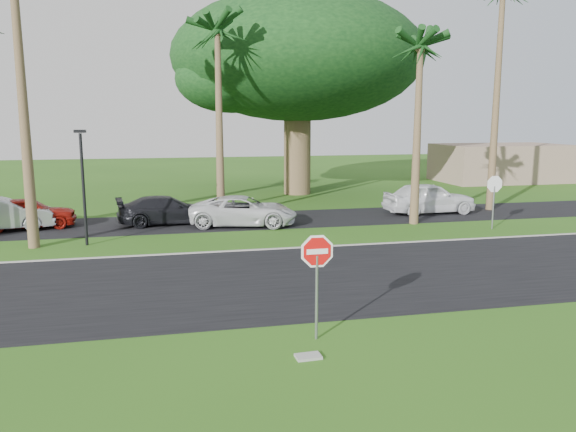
% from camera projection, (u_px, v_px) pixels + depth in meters
% --- Properties ---
extents(ground, '(120.00, 120.00, 0.00)m').
position_uv_depth(ground, '(271.00, 300.00, 15.88)').
color(ground, '#285314').
rests_on(ground, ground).
extents(road, '(120.00, 8.00, 0.02)m').
position_uv_depth(road, '(259.00, 280.00, 17.80)').
color(road, black).
rests_on(road, ground).
extents(parking_strip, '(120.00, 5.00, 0.02)m').
position_uv_depth(parking_strip, '(224.00, 222.00, 27.90)').
color(parking_strip, black).
rests_on(parking_strip, ground).
extents(curb, '(120.00, 0.12, 0.06)m').
position_uv_depth(curb, '(242.00, 251.00, 21.70)').
color(curb, gray).
rests_on(curb, ground).
extents(stop_sign_near, '(1.05, 0.07, 2.62)m').
position_uv_depth(stop_sign_near, '(317.00, 265.00, 12.80)').
color(stop_sign_near, gray).
rests_on(stop_sign_near, ground).
extents(stop_sign_far, '(1.05, 0.07, 2.62)m').
position_uv_depth(stop_sign_far, '(494.00, 191.00, 25.83)').
color(stop_sign_far, gray).
rests_on(stop_sign_far, ground).
extents(palm_center, '(5.00, 5.00, 10.50)m').
position_uv_depth(palm_center, '(217.00, 35.00, 27.77)').
color(palm_center, brown).
rests_on(palm_center, ground).
extents(palm_right_near, '(5.00, 5.00, 9.50)m').
position_uv_depth(palm_right_near, '(420.00, 50.00, 26.01)').
color(palm_right_near, brown).
rests_on(palm_right_near, ground).
extents(canopy_tree, '(16.50, 16.50, 13.12)m').
position_uv_depth(canopy_tree, '(298.00, 59.00, 36.78)').
color(canopy_tree, brown).
rests_on(canopy_tree, ground).
extents(streetlight_right, '(0.45, 0.25, 4.64)m').
position_uv_depth(streetlight_right, '(83.00, 180.00, 22.32)').
color(streetlight_right, black).
rests_on(streetlight_right, ground).
extents(building_far, '(10.00, 6.00, 3.00)m').
position_uv_depth(building_far, '(500.00, 163.00, 45.74)').
color(building_far, gray).
rests_on(building_far, ground).
extents(car_silver, '(4.87, 2.46, 1.53)m').
position_uv_depth(car_silver, '(0.00, 215.00, 25.42)').
color(car_silver, '#A7A9AE').
rests_on(car_silver, ground).
extents(car_red, '(4.56, 2.38, 1.48)m').
position_uv_depth(car_red, '(26.00, 213.00, 26.01)').
color(car_red, '#99150C').
rests_on(car_red, ground).
extents(car_dark, '(4.88, 2.43, 1.36)m').
position_uv_depth(car_dark, '(167.00, 210.00, 27.15)').
color(car_dark, black).
rests_on(car_dark, ground).
extents(car_minivan, '(5.45, 3.33, 1.41)m').
position_uv_depth(car_minivan, '(243.00, 211.00, 26.75)').
color(car_minivan, silver).
rests_on(car_minivan, ground).
extents(car_pickup, '(4.99, 2.15, 1.68)m').
position_uv_depth(car_pickup, '(429.00, 198.00, 30.16)').
color(car_pickup, white).
rests_on(car_pickup, ground).
extents(utility_slab, '(0.57, 0.38, 0.06)m').
position_uv_depth(utility_slab, '(308.00, 356.00, 12.05)').
color(utility_slab, gray).
rests_on(utility_slab, ground).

